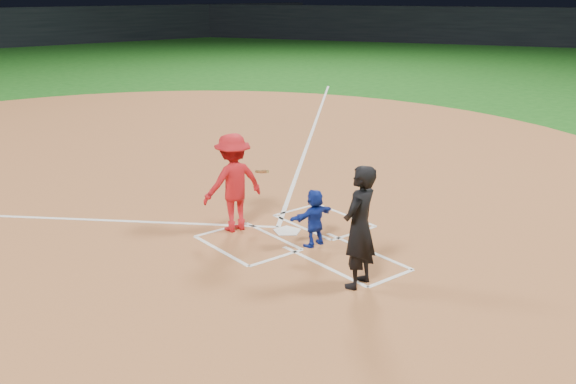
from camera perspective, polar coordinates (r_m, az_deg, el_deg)
ground at (r=12.87m, az=-0.07°, el=-3.57°), size 120.00×120.00×0.00m
home_plate_dirt at (r=17.73m, az=-12.26°, el=2.01°), size 28.00×28.00×0.01m
stadium_wall_right at (r=59.77m, az=17.87°, el=13.87°), size 31.04×52.56×3.20m
home_plate at (r=12.86m, az=-0.07°, el=-3.49°), size 0.60×0.60×0.02m
catcher at (r=12.02m, az=2.37°, el=-2.29°), size 1.04×0.37×1.10m
umpire at (r=10.29m, az=6.36°, el=-3.11°), size 0.85×0.68×2.03m
chalk_markings at (r=17.11m, az=-11.18°, el=1.54°), size 28.35×17.32×0.01m
batter_at_plate at (r=12.72m, az=-4.89°, el=0.84°), size 1.44×0.97×1.97m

